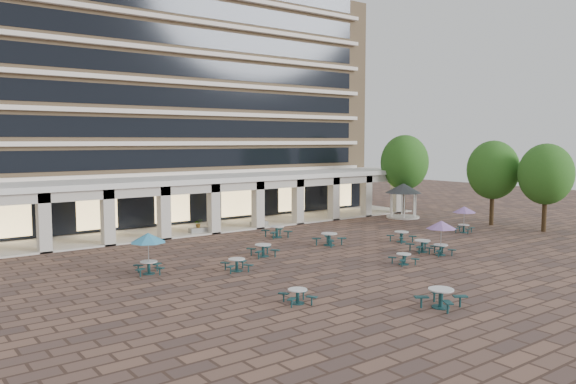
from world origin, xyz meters
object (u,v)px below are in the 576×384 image
picnic_table_4 (148,239)px  planter_right (259,222)px  picnic_table_2 (404,258)px  gazebo (403,192)px  picnic_table_0 (441,296)px  planter_left (198,228)px

picnic_table_4 → planter_right: picnic_table_4 is taller
picnic_table_2 → picnic_table_4: bearing=163.9°
picnic_table_2 → gazebo: size_ratio=0.48×
picnic_table_4 → gazebo: gazebo is taller
picnic_table_0 → planter_left: planter_left is taller
picnic_table_0 → gazebo: size_ratio=0.62×
picnic_table_0 → planter_left: 23.91m
picnic_table_0 → gazebo: 29.19m
picnic_table_4 → planter_left: bearing=66.7°
planter_right → planter_left: bearing=-180.0°
picnic_table_2 → gazebo: gazebo is taller
picnic_table_4 → planter_right: size_ratio=1.52×
planter_left → planter_right: bearing=0.0°
picnic_table_2 → planter_right: (1.18, 17.11, 0.08)m
picnic_table_4 → gazebo: size_ratio=0.65×
picnic_table_4 → planter_right: (14.24, 10.21, -1.47)m
planter_left → planter_right: 5.75m
gazebo → planter_right: (-14.24, 3.42, -1.98)m
picnic_table_2 → picnic_table_4: (-13.05, 6.90, 1.54)m
picnic_table_0 → picnic_table_2: bearing=40.3°
picnic_table_0 → picnic_table_4: (-7.77, 13.69, 1.43)m
picnic_table_0 → planter_right: bearing=63.0°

